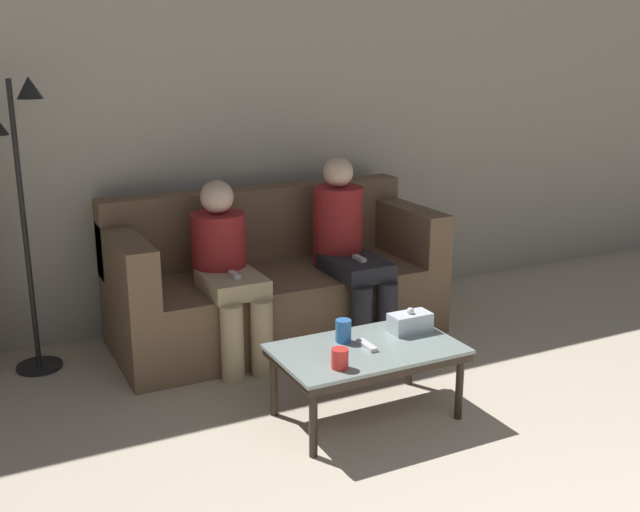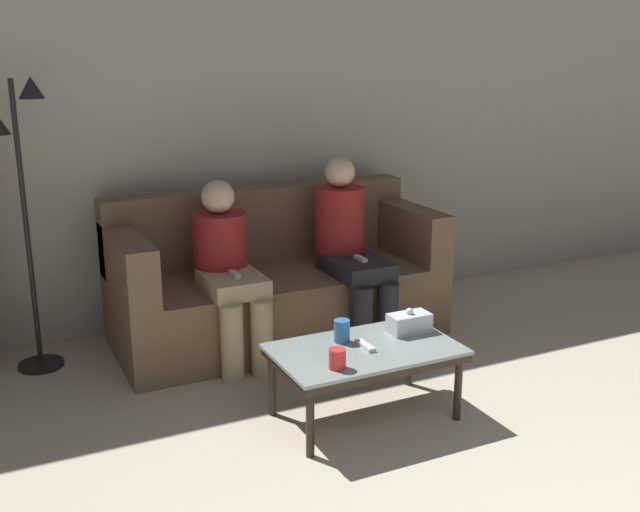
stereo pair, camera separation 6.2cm
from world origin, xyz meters
The scene contains 10 objects.
wall_back centered at (0.00, 4.21, 1.30)m, with size 12.00×0.06×2.60m.
couch centered at (0.00, 3.71, 0.35)m, with size 2.08×0.87×0.94m.
coffee_table centered at (-0.04, 2.45, 0.34)m, with size 0.92×0.56×0.38m.
cup_near_left centered at (-0.11, 2.57, 0.44)m, with size 0.08×0.08×0.12m.
cup_near_right centered at (-0.28, 2.28, 0.43)m, with size 0.08×0.08×0.10m.
tissue_box centered at (0.27, 2.53, 0.43)m, with size 0.22×0.12×0.13m.
game_remote centered at (-0.04, 2.45, 0.39)m, with size 0.04×0.15×0.02m.
standing_lamp centered at (-1.44, 3.84, 1.03)m, with size 0.31×0.26×1.68m.
seated_person_left_end centered at (-0.41, 3.48, 0.59)m, with size 0.33×0.66×1.08m.
seated_person_mid_left centered at (0.41, 3.48, 0.62)m, with size 0.32×0.70×1.16m.
Camera 1 is at (-1.81, -0.56, 1.83)m, focal length 42.00 mm.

